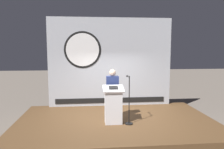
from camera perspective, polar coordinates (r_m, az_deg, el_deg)
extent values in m
plane|color=#6B6056|center=(7.33, 1.01, -14.02)|extent=(40.00, 40.00, 0.00)
cube|color=brown|center=(7.28, 1.01, -12.91)|extent=(6.40, 4.00, 0.30)
cube|color=#B2B7C1|center=(8.71, -0.39, 3.23)|extent=(4.93, 0.10, 3.53)
cylinder|color=black|center=(8.61, -7.74, 6.46)|extent=(1.44, 0.02, 1.44)
cylinder|color=white|center=(8.60, -7.75, 6.46)|extent=(1.29, 0.02, 1.29)
cube|color=black|center=(8.88, -0.35, -6.79)|extent=(4.43, 0.02, 0.20)
cube|color=silver|center=(6.78, 0.34, -8.41)|extent=(0.52, 0.40, 1.05)
cube|color=silver|center=(6.66, 0.34, -3.80)|extent=(0.64, 0.50, 0.18)
cube|color=black|center=(6.63, 0.36, -3.45)|extent=(0.28, 0.20, 0.08)
cylinder|color=black|center=(7.28, 0.12, -8.29)|extent=(0.26, 0.26, 0.82)
cube|color=navy|center=(7.12, 0.12, -2.78)|extent=(0.40, 0.24, 0.59)
sphere|color=beige|center=(7.07, 0.12, 0.47)|extent=(0.22, 0.22, 0.22)
cylinder|color=black|center=(6.86, 4.47, -12.75)|extent=(0.24, 0.24, 0.02)
cylinder|color=black|center=(6.65, 4.53, -6.77)|extent=(0.03, 0.03, 1.49)
cylinder|color=black|center=(6.71, 4.30, -0.60)|extent=(0.02, 0.38, 0.02)
sphere|color=#262626|center=(6.89, 4.03, -0.40)|extent=(0.07, 0.07, 0.07)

